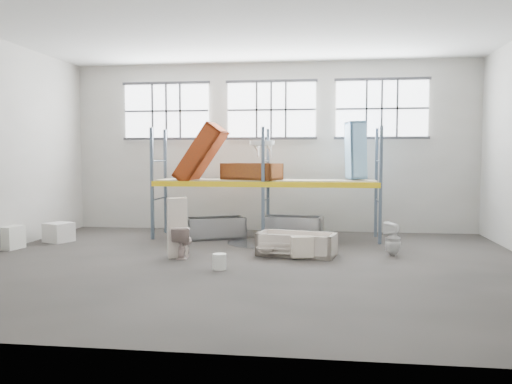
% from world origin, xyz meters
% --- Properties ---
extents(floor, '(12.00, 10.00, 0.10)m').
position_xyz_m(floor, '(0.00, 0.00, -0.05)').
color(floor, '#49433E').
rests_on(floor, ground).
extents(ceiling, '(12.00, 10.00, 0.10)m').
position_xyz_m(ceiling, '(0.00, 0.00, 5.05)').
color(ceiling, silver).
rests_on(ceiling, ground).
extents(wall_back, '(12.00, 0.10, 5.00)m').
position_xyz_m(wall_back, '(0.00, 5.05, 2.50)').
color(wall_back, '#ACA99E').
rests_on(wall_back, ground).
extents(wall_front, '(12.00, 0.10, 5.00)m').
position_xyz_m(wall_front, '(0.00, -5.05, 2.50)').
color(wall_front, '#B9B6AC').
rests_on(wall_front, ground).
extents(window_left, '(2.60, 0.04, 1.60)m').
position_xyz_m(window_left, '(-3.20, 4.94, 3.60)').
color(window_left, white).
rests_on(window_left, wall_back).
extents(window_mid, '(2.60, 0.04, 1.60)m').
position_xyz_m(window_mid, '(0.00, 4.94, 3.60)').
color(window_mid, white).
rests_on(window_mid, wall_back).
extents(window_right, '(2.60, 0.04, 1.60)m').
position_xyz_m(window_right, '(3.20, 4.94, 3.60)').
color(window_right, white).
rests_on(window_right, wall_back).
extents(rack_upright_la, '(0.08, 0.08, 3.00)m').
position_xyz_m(rack_upright_la, '(-3.00, 2.90, 1.50)').
color(rack_upright_la, slate).
rests_on(rack_upright_la, floor).
extents(rack_upright_lb, '(0.08, 0.08, 3.00)m').
position_xyz_m(rack_upright_lb, '(-3.00, 4.10, 1.50)').
color(rack_upright_lb, slate).
rests_on(rack_upright_lb, floor).
extents(rack_upright_ma, '(0.08, 0.08, 3.00)m').
position_xyz_m(rack_upright_ma, '(0.00, 2.90, 1.50)').
color(rack_upright_ma, slate).
rests_on(rack_upright_ma, floor).
extents(rack_upright_mb, '(0.08, 0.08, 3.00)m').
position_xyz_m(rack_upright_mb, '(0.00, 4.10, 1.50)').
color(rack_upright_mb, slate).
rests_on(rack_upright_mb, floor).
extents(rack_upright_ra, '(0.08, 0.08, 3.00)m').
position_xyz_m(rack_upright_ra, '(3.00, 2.90, 1.50)').
color(rack_upright_ra, slate).
rests_on(rack_upright_ra, floor).
extents(rack_upright_rb, '(0.08, 0.08, 3.00)m').
position_xyz_m(rack_upright_rb, '(3.00, 4.10, 1.50)').
color(rack_upright_rb, slate).
rests_on(rack_upright_rb, floor).
extents(rack_beam_front, '(6.00, 0.10, 0.14)m').
position_xyz_m(rack_beam_front, '(0.00, 2.90, 1.50)').
color(rack_beam_front, yellow).
rests_on(rack_beam_front, floor).
extents(rack_beam_back, '(6.00, 0.10, 0.14)m').
position_xyz_m(rack_beam_back, '(0.00, 4.10, 1.50)').
color(rack_beam_back, yellow).
rests_on(rack_beam_back, floor).
extents(shelf_deck, '(5.90, 1.10, 0.03)m').
position_xyz_m(shelf_deck, '(0.00, 3.50, 1.58)').
color(shelf_deck, gray).
rests_on(shelf_deck, floor).
extents(wet_patch, '(1.80, 1.80, 0.00)m').
position_xyz_m(wet_patch, '(0.00, 2.70, 0.00)').
color(wet_patch, black).
rests_on(wet_patch, floor).
extents(bathtub_beige, '(1.86, 1.15, 0.51)m').
position_xyz_m(bathtub_beige, '(0.98, 1.10, 0.25)').
color(bathtub_beige, beige).
rests_on(bathtub_beige, floor).
extents(cistern_spare, '(0.51, 0.34, 0.45)m').
position_xyz_m(cistern_spare, '(1.13, 0.61, 0.28)').
color(cistern_spare, beige).
rests_on(cistern_spare, bathtub_beige).
extents(sink_in_tub, '(0.44, 0.44, 0.15)m').
position_xyz_m(sink_in_tub, '(0.32, 0.73, 0.16)').
color(sink_in_tub, '#C1B3A5').
rests_on(sink_in_tub, bathtub_beige).
extents(toilet_beige, '(0.45, 0.73, 0.71)m').
position_xyz_m(toilet_beige, '(-1.50, 0.52, 0.36)').
color(toilet_beige, beige).
rests_on(toilet_beige, floor).
extents(cistern_tall, '(0.50, 0.42, 1.32)m').
position_xyz_m(cistern_tall, '(-1.64, 0.53, 0.66)').
color(cistern_tall, beige).
rests_on(cistern_tall, floor).
extents(toilet_white, '(0.46, 0.46, 0.77)m').
position_xyz_m(toilet_white, '(3.13, 1.33, 0.38)').
color(toilet_white, white).
rests_on(toilet_white, floor).
extents(steel_tub_left, '(1.75, 1.31, 0.58)m').
position_xyz_m(steel_tub_left, '(-1.35, 3.22, 0.29)').
color(steel_tub_left, '#989B9F').
rests_on(steel_tub_left, floor).
extents(steel_tub_right, '(1.64, 0.89, 0.58)m').
position_xyz_m(steel_tub_right, '(0.75, 3.78, 0.29)').
color(steel_tub_right, '#B2B5BA').
rests_on(steel_tub_right, floor).
extents(rust_tub_flat, '(1.74, 1.30, 0.44)m').
position_xyz_m(rust_tub_flat, '(-0.39, 3.49, 1.82)').
color(rust_tub_flat, brown).
rests_on(rust_tub_flat, shelf_deck).
extents(rust_tub_tilted, '(1.48, 0.97, 1.71)m').
position_xyz_m(rust_tub_tilted, '(-1.75, 3.30, 2.29)').
color(rust_tub_tilted, '#9B2B0B').
rests_on(rust_tub_tilted, shelf_deck).
extents(sink_on_shelf, '(0.76, 0.64, 0.59)m').
position_xyz_m(sink_on_shelf, '(-0.07, 3.22, 2.09)').
color(sink_on_shelf, white).
rests_on(sink_on_shelf, rust_tub_flat).
extents(blue_tub_upright, '(0.61, 0.80, 1.55)m').
position_xyz_m(blue_tub_upright, '(2.41, 3.74, 2.40)').
color(blue_tub_upright, '#89C0EC').
rests_on(blue_tub_upright, shelf_deck).
extents(bucket, '(0.31, 0.31, 0.31)m').
position_xyz_m(bucket, '(-0.45, -0.60, 0.16)').
color(bucket, white).
rests_on(bucket, floor).
extents(carton_near, '(0.73, 0.65, 0.56)m').
position_xyz_m(carton_near, '(-6.03, 1.03, 0.28)').
color(carton_near, silver).
rests_on(carton_near, floor).
extents(carton_far, '(0.78, 0.78, 0.50)m').
position_xyz_m(carton_far, '(-5.30, 2.16, 0.25)').
color(carton_far, silver).
rests_on(carton_far, floor).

